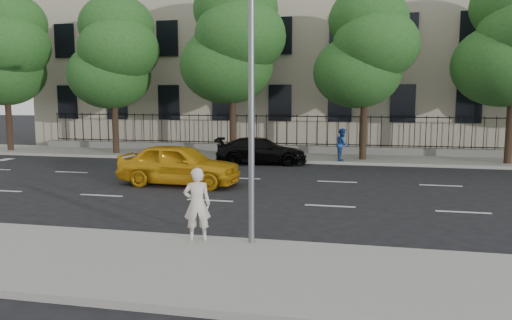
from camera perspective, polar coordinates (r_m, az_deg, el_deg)
The scene contains 15 objects.
ground at distance 14.55m, azimuth -8.23°, elevation -6.65°, with size 120.00×120.00×0.00m, color black.
near_sidewalk at distance 11.02m, azimuth -15.57°, elevation -11.13°, with size 60.00×4.00×0.15m, color gray.
far_sidewalk at distance 27.88m, azimuth 1.75°, elevation 0.42°, with size 60.00×4.00×0.15m, color gray.
lane_markings at distance 18.97m, azimuth -3.27°, elevation -3.22°, with size 49.60×4.62×0.01m, color silver, non-canonical shape.
masonry_building at distance 36.91m, azimuth 4.39°, elevation 16.08°, with size 34.60×12.11×18.50m.
iron_fence at distance 29.48m, azimuth 2.34°, elevation 1.92°, with size 30.00×0.50×2.20m.
street_light at distance 11.81m, azimuth 0.03°, elevation 15.31°, with size 0.25×3.32×8.05m.
tree_a at distance 33.91m, azimuth -26.60°, elevation 11.15°, with size 5.71×5.31×9.39m.
tree_b at distance 30.08m, azimuth -15.85°, elevation 11.67°, with size 5.53×5.12×8.97m.
tree_c at distance 27.61m, azimuth -2.57°, elevation 13.52°, with size 5.89×5.50×9.80m.
tree_d at distance 26.68m, azimuth 12.51°, elevation 12.32°, with size 5.34×4.94×8.84m.
yellow_taxi at distance 19.71m, azimuth -8.77°, elevation -0.49°, with size 1.93×4.80×1.64m, color orange.
black_sedan at distance 25.39m, azimuth 0.61°, elevation 1.06°, with size 1.88×4.62×1.34m, color black.
woman_near at distance 11.72m, azimuth -6.74°, elevation -5.03°, with size 0.63×0.41×1.72m, color beige.
pedestrian_far at distance 25.83m, azimuth 9.84°, elevation 1.76°, with size 0.81×0.63×1.67m, color navy.
Camera 1 is at (4.94, -13.22, 3.56)m, focal length 35.00 mm.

